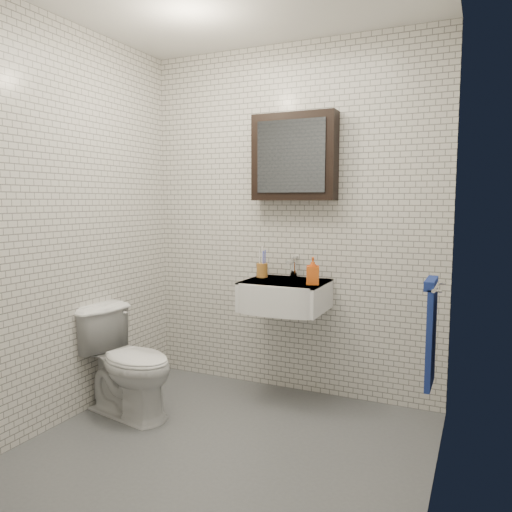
# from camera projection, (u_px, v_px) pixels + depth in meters

# --- Properties ---
(ground) EXTENTS (2.20, 2.00, 0.01)m
(ground) POSITION_uv_depth(u_px,v_px,m) (227.00, 447.00, 2.84)
(ground) COLOR #515459
(ground) RESTS_ON ground
(room_shell) EXTENTS (2.22, 2.02, 2.51)m
(room_shell) POSITION_uv_depth(u_px,v_px,m) (225.00, 188.00, 2.68)
(room_shell) COLOR silver
(room_shell) RESTS_ON ground
(washbasin) EXTENTS (0.55, 0.50, 0.20)m
(washbasin) POSITION_uv_depth(u_px,v_px,m) (283.00, 295.00, 3.40)
(washbasin) COLOR white
(washbasin) RESTS_ON room_shell
(faucet) EXTENTS (0.06, 0.20, 0.15)m
(faucet) POSITION_uv_depth(u_px,v_px,m) (293.00, 268.00, 3.56)
(faucet) COLOR silver
(faucet) RESTS_ON washbasin
(mirror_cabinet) EXTENTS (0.60, 0.15, 0.60)m
(mirror_cabinet) POSITION_uv_depth(u_px,v_px,m) (294.00, 157.00, 3.47)
(mirror_cabinet) COLOR black
(mirror_cabinet) RESTS_ON room_shell
(towel_rail) EXTENTS (0.09, 0.30, 0.58)m
(towel_rail) POSITION_uv_depth(u_px,v_px,m) (431.00, 328.00, 2.64)
(towel_rail) COLOR silver
(towel_rail) RESTS_ON room_shell
(toothbrush_cup) EXTENTS (0.10, 0.10, 0.22)m
(toothbrush_cup) POSITION_uv_depth(u_px,v_px,m) (262.00, 270.00, 3.58)
(toothbrush_cup) COLOR #A96D2A
(toothbrush_cup) RESTS_ON washbasin
(soap_bottle) EXTENTS (0.10, 0.10, 0.18)m
(soap_bottle) POSITION_uv_depth(u_px,v_px,m) (313.00, 271.00, 3.27)
(soap_bottle) COLOR orange
(soap_bottle) RESTS_ON washbasin
(toilet) EXTENTS (0.75, 0.52, 0.71)m
(toilet) POSITION_uv_depth(u_px,v_px,m) (128.00, 362.00, 3.25)
(toilet) COLOR white
(toilet) RESTS_ON ground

